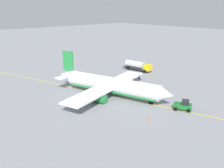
{
  "coord_description": "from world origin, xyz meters",
  "views": [
    {
      "loc": [
        40.74,
        -37.34,
        20.49
      ],
      "look_at": [
        0.0,
        0.0,
        3.0
      ],
      "focal_mm": 39.22,
      "sensor_mm": 36.0,
      "label": 1
    }
  ],
  "objects_px": {
    "safety_cone_nose": "(149,119)",
    "pushback_tug": "(183,105)",
    "refueling_worker": "(139,76)",
    "fuel_tanker": "(138,65)",
    "airplane": "(110,85)"
  },
  "relations": [
    {
      "from": "safety_cone_nose",
      "to": "pushback_tug",
      "type": "bearing_deg",
      "value": 79.57
    },
    {
      "from": "refueling_worker",
      "to": "fuel_tanker",
      "type": "bearing_deg",
      "value": 134.71
    },
    {
      "from": "safety_cone_nose",
      "to": "fuel_tanker",
      "type": "bearing_deg",
      "value": 135.12
    },
    {
      "from": "fuel_tanker",
      "to": "safety_cone_nose",
      "type": "relative_size",
      "value": 18.06
    },
    {
      "from": "airplane",
      "to": "safety_cone_nose",
      "type": "bearing_deg",
      "value": -13.65
    },
    {
      "from": "pushback_tug",
      "to": "safety_cone_nose",
      "type": "xyz_separation_m",
      "value": [
        -1.66,
        -9.03,
        -0.72
      ]
    },
    {
      "from": "fuel_tanker",
      "to": "airplane",
      "type": "bearing_deg",
      "value": -62.73
    },
    {
      "from": "fuel_tanker",
      "to": "refueling_worker",
      "type": "height_order",
      "value": "fuel_tanker"
    },
    {
      "from": "pushback_tug",
      "to": "safety_cone_nose",
      "type": "bearing_deg",
      "value": -100.43
    },
    {
      "from": "fuel_tanker",
      "to": "pushback_tug",
      "type": "height_order",
      "value": "fuel_tanker"
    },
    {
      "from": "refueling_worker",
      "to": "safety_cone_nose",
      "type": "xyz_separation_m",
      "value": [
        19.88,
        -19.69,
        -0.53
      ]
    },
    {
      "from": "airplane",
      "to": "safety_cone_nose",
      "type": "height_order",
      "value": "airplane"
    },
    {
      "from": "pushback_tug",
      "to": "airplane",
      "type": "bearing_deg",
      "value": -162.0
    },
    {
      "from": "pushback_tug",
      "to": "safety_cone_nose",
      "type": "height_order",
      "value": "pushback_tug"
    },
    {
      "from": "airplane",
      "to": "pushback_tug",
      "type": "bearing_deg",
      "value": 18.0
    }
  ]
}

